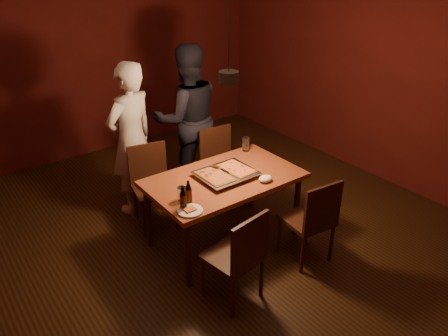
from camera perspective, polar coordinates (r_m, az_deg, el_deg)
room_shell at (r=4.02m, az=0.61°, el=6.97°), size 6.00×6.00×6.00m
dining_table at (r=4.32m, az=0.00°, el=-2.05°), size 1.50×0.90×0.75m
chair_far_left at (r=4.79m, az=-9.49°, el=-1.27°), size 0.50×0.50×0.49m
chair_far_right at (r=5.16m, az=-0.55°, el=1.31°), size 0.46×0.46×0.49m
chair_near_left at (r=3.65m, az=2.11°, el=-10.77°), size 0.48×0.48×0.49m
chair_near_right at (r=4.18m, az=11.64°, el=-5.99°), size 0.46×0.46×0.49m
pizza_tray at (r=4.28m, az=0.28°, el=-0.87°), size 0.58×0.49×0.05m
pizza_meat at (r=4.19m, az=-1.17°, el=-1.05°), size 0.24×0.38×0.02m
pizza_cheese at (r=4.33m, az=1.61°, el=-0.07°), size 0.26×0.38×0.02m
spatula at (r=4.27m, az=0.03°, el=-0.39°), size 0.16×0.26×0.04m
beer_bottle_a at (r=3.74m, az=-5.37°, el=-3.88°), size 0.06×0.06×0.23m
beer_bottle_b at (r=3.82m, az=-4.66°, el=-3.17°), size 0.06×0.06×0.22m
water_glass_left at (r=3.89m, az=-5.50°, el=-3.37°), size 0.08×0.08×0.13m
water_glass_right at (r=4.82m, az=2.88°, el=3.13°), size 0.08×0.08×0.16m
plate_slice at (r=3.75m, az=-4.47°, el=-5.57°), size 0.22×0.22×0.03m
napkin at (r=4.21m, az=5.44°, el=-1.40°), size 0.14×0.11×0.06m
diner_white at (r=4.94m, az=-11.97°, el=3.65°), size 0.73×0.59×1.74m
diner_dark at (r=5.37m, az=-4.78°, el=6.48°), size 1.02×0.88×1.81m
pendant_lamp at (r=3.91m, az=0.63°, el=11.95°), size 0.18×0.18×1.10m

